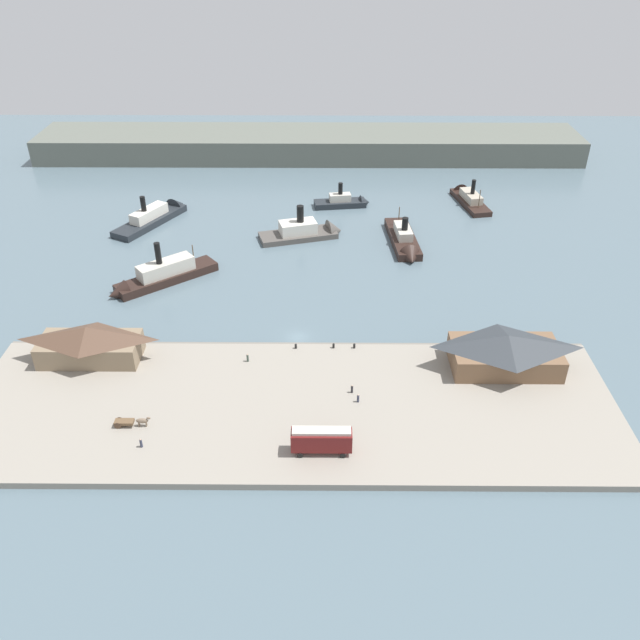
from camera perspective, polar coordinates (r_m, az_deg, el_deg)
ground_plane at (r=129.47m, az=-2.00°, el=-1.53°), size 320.00×320.00×0.00m
quay_promenade at (r=111.60m, az=-2.42°, el=-7.64°), size 110.00×36.00×1.20m
seawall_edge at (r=126.23m, az=-2.06°, el=-2.26°), size 110.00×0.80×1.00m
ferry_shed_east_terminal at (r=126.78m, az=-19.55°, el=-1.90°), size 18.55×8.35×6.98m
ferry_shed_customs_shed at (r=122.17m, az=15.93°, el=-2.63°), size 19.69×10.89×6.85m
street_tram at (r=100.98m, az=0.13°, el=-10.37°), size 9.32×2.79×4.54m
horse_cart at (r=110.81m, az=-16.21°, el=-8.51°), size 5.92×1.47×1.87m
pedestrian_by_tram at (r=111.42m, az=3.35°, el=-6.86°), size 0.39×0.39×1.60m
pedestrian_at_waters_edge at (r=121.16m, az=-6.34°, el=-3.32°), size 0.40×0.40×1.63m
pedestrian_standing_center at (r=113.33m, az=2.81°, el=-6.05°), size 0.40×0.40×1.60m
pedestrian_walking_west at (r=106.76m, az=-15.37°, el=-10.34°), size 0.41×0.41×1.64m
mooring_post_center_west at (r=124.13m, az=1.19°, el=-2.27°), size 0.44×0.44×0.90m
mooring_post_west at (r=124.25m, az=3.01°, el=-2.28°), size 0.44×0.44×0.90m
mooring_post_east at (r=124.09m, az=-2.13°, el=-2.31°), size 0.44×0.44×0.90m
ferry_near_quay at (r=187.78m, az=2.28°, el=10.28°), size 16.19×6.61×8.21m
ferry_moored_east at (r=165.04m, az=7.42°, el=6.77°), size 7.64×24.22×9.00m
ferry_mid_harbor at (r=151.15m, az=-14.02°, el=3.67°), size 23.34×20.07×11.46m
ferry_approaching_west at (r=184.12m, az=-14.03°, el=8.90°), size 17.29×25.37×10.20m
ferry_departing_north at (r=195.57m, az=12.74°, el=10.42°), size 8.99×21.11×9.30m
ferry_outer_harbor at (r=169.13m, az=-1.00°, el=7.77°), size 22.37×12.26×11.13m
far_headland at (r=227.66m, az=-0.97°, el=15.10°), size 180.00×24.00×8.00m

